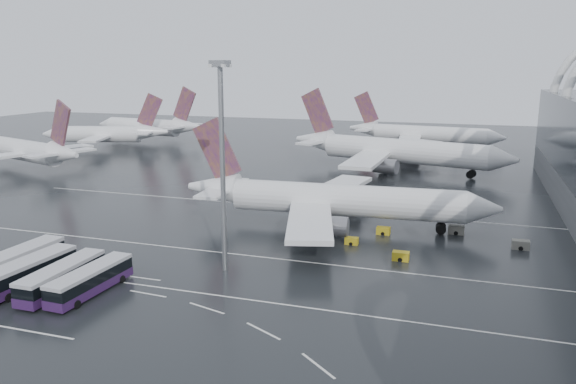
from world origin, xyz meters
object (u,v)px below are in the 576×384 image
(bus_row_near_b, at_px, (27,272))
(gse_cart_belly_e, at_px, (383,231))
(airliner_main, at_px, (330,200))
(gse_cart_belly_a, at_px, (401,256))
(jet_remote_far, at_px, (150,127))
(floodlight_mast, at_px, (222,142))
(gse_cart_belly_b, at_px, (456,230))
(bus_row_near_d, at_px, (90,280))
(gse_cart_belly_d, at_px, (521,245))
(jet_remote_west, at_px, (31,152))
(bus_row_near_a, at_px, (16,263))
(gse_cart_belly_c, at_px, (352,241))
(jet_remote_mid, at_px, (108,134))
(bus_row_near_c, at_px, (62,277))
(airliner_gate_c, at_px, (421,134))
(airliner_gate_b, at_px, (393,151))

(bus_row_near_b, bearing_deg, gse_cart_belly_e, -43.74)
(airliner_main, distance_m, gse_cart_belly_a, 18.99)
(jet_remote_far, xyz_separation_m, floodlight_mast, (77.69, -107.84, 11.67))
(floodlight_mast, relative_size, gse_cart_belly_b, 10.80)
(bus_row_near_d, distance_m, gse_cart_belly_d, 58.63)
(jet_remote_west, bearing_deg, gse_cart_belly_e, -177.72)
(bus_row_near_a, height_order, gse_cart_belly_c, bus_row_near_a)
(gse_cart_belly_e, bearing_deg, gse_cart_belly_c, -119.23)
(gse_cart_belly_a, relative_size, gse_cart_belly_d, 0.93)
(jet_remote_mid, relative_size, gse_cart_belly_e, 18.90)
(gse_cart_belly_e, bearing_deg, gse_cart_belly_d, -3.17)
(bus_row_near_d, xyz_separation_m, gse_cart_belly_e, (28.55, 34.08, -1.09))
(jet_remote_west, bearing_deg, bus_row_near_c, 153.22)
(airliner_main, bearing_deg, gse_cart_belly_b, 2.30)
(jet_remote_far, distance_m, bus_row_near_a, 130.19)
(bus_row_near_a, relative_size, gse_cart_belly_e, 6.68)
(bus_row_near_a, height_order, bus_row_near_c, bus_row_near_a)
(gse_cart_belly_b, bearing_deg, gse_cart_belly_c, -144.46)
(airliner_main, relative_size, gse_cart_belly_e, 24.52)
(airliner_main, height_order, gse_cart_belly_c, airliner_main)
(jet_remote_west, xyz_separation_m, gse_cart_belly_a, (97.04, -39.11, -4.11))
(bus_row_near_a, relative_size, gse_cart_belly_b, 5.74)
(bus_row_near_b, bearing_deg, gse_cart_belly_d, -56.35)
(gse_cart_belly_b, distance_m, gse_cart_belly_c, 17.83)
(airliner_gate_c, xyz_separation_m, gse_cart_belly_a, (7.35, -109.43, -3.81))
(bus_row_near_a, height_order, bus_row_near_b, bus_row_near_a)
(bus_row_near_a, height_order, gse_cart_belly_a, bus_row_near_a)
(airliner_main, xyz_separation_m, jet_remote_mid, (-88.96, 64.56, 0.15))
(bus_row_near_a, bearing_deg, gse_cart_belly_e, -49.52)
(jet_remote_mid, relative_size, gse_cart_belly_b, 16.23)
(jet_remote_mid, height_order, gse_cart_belly_d, jet_remote_mid)
(airliner_main, relative_size, bus_row_near_a, 3.67)
(jet_remote_far, distance_m, bus_row_near_d, 136.85)
(airliner_main, bearing_deg, gse_cart_belly_e, -14.64)
(airliner_gate_b, xyz_separation_m, gse_cart_belly_d, (26.27, -56.43, -4.38))
(bus_row_near_c, distance_m, gse_cart_belly_a, 43.04)
(airliner_main, height_order, bus_row_near_a, airliner_main)
(bus_row_near_d, bearing_deg, bus_row_near_b, 96.16)
(jet_remote_mid, xyz_separation_m, gse_cart_belly_a, (102.13, -77.71, -3.92))
(bus_row_near_d, relative_size, gse_cart_belly_c, 6.46)
(gse_cart_belly_d, bearing_deg, gse_cart_belly_a, -146.99)
(bus_row_near_a, relative_size, gse_cart_belly_c, 7.31)
(bus_row_near_a, distance_m, bus_row_near_b, 4.09)
(airliner_gate_b, relative_size, jet_remote_mid, 1.44)
(bus_row_near_c, relative_size, bus_row_near_d, 1.03)
(jet_remote_mid, relative_size, bus_row_near_d, 3.20)
(gse_cart_belly_c, bearing_deg, bus_row_near_b, -139.87)
(jet_remote_far, distance_m, gse_cart_belly_b, 133.63)
(bus_row_near_d, bearing_deg, airliner_main, -26.25)
(airliner_gate_c, bearing_deg, jet_remote_mid, -154.03)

